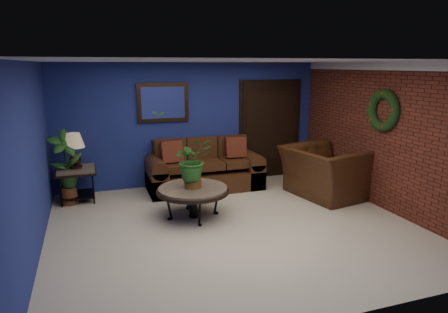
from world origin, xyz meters
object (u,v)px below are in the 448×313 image
object	(u,v)px
coffee_table	(193,191)
armchair	(325,172)
end_table	(77,176)
side_chair	(225,159)
sofa	(204,172)
table_lamp	(74,146)

from	to	relation	value
coffee_table	armchair	size ratio (longest dim) A/B	0.82
end_table	side_chair	bearing A→B (deg)	1.43
coffee_table	end_table	bearing A→B (deg)	140.94
sofa	armchair	distance (m)	2.39
sofa	table_lamp	size ratio (longest dim) A/B	3.65
coffee_table	armchair	distance (m)	2.66
sofa	coffee_table	bearing A→B (deg)	-112.11
sofa	armchair	bearing A→B (deg)	-31.32
side_chair	armchair	xyz separation A→B (m)	(1.56, -1.28, -0.08)
end_table	table_lamp	xyz separation A→B (m)	(0.00, -0.00, 0.55)
sofa	end_table	xyz separation A→B (m)	(-2.41, -0.04, 0.14)
coffee_table	end_table	world-z (taller)	end_table
end_table	coffee_table	bearing A→B (deg)	-39.06
sofa	table_lamp	world-z (taller)	table_lamp
sofa	end_table	size ratio (longest dim) A/B	3.31
sofa	end_table	distance (m)	2.42
armchair	table_lamp	bearing A→B (deg)	64.26
side_chair	end_table	bearing A→B (deg)	179.18
end_table	armchair	distance (m)	4.61
table_lamp	armchair	size ratio (longest dim) A/B	0.43
coffee_table	side_chair	bearing A→B (deg)	54.72
coffee_table	side_chair	world-z (taller)	side_chair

